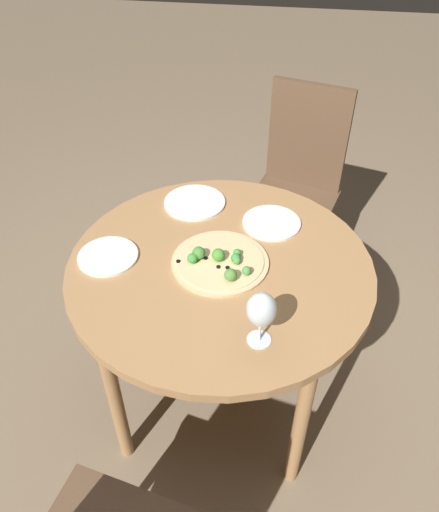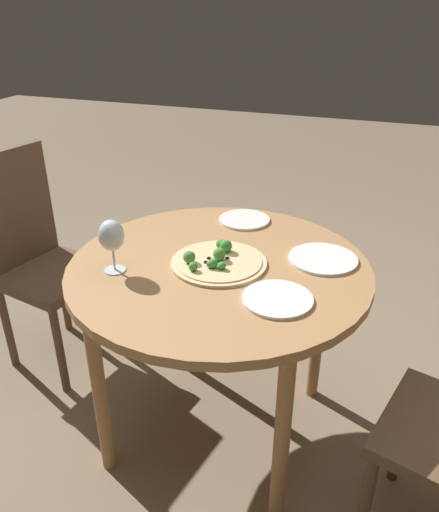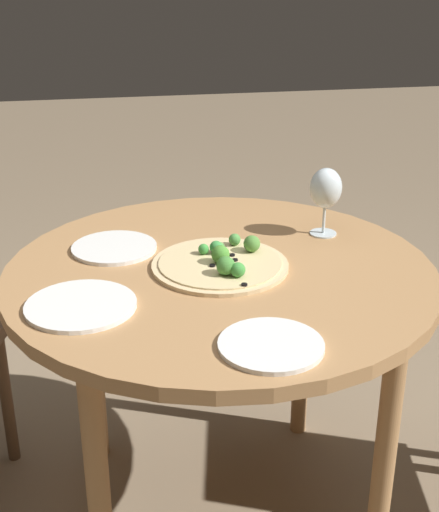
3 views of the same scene
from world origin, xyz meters
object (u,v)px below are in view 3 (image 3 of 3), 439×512
at_px(wine_glass, 326,189).
at_px(plate_far, 271,345).
at_px(plate_side, 114,248).
at_px(pizza, 222,263).
at_px(plate_near, 81,305).

distance_m(wine_glass, plate_far, 0.62).
bearing_deg(plate_side, wine_glass, -179.41).
bearing_deg(pizza, plate_side, -32.35).
bearing_deg(pizza, plate_far, 93.79).
bearing_deg(plate_side, pizza, 147.65).
distance_m(pizza, wine_glass, 0.36).
relative_size(pizza, plate_near, 1.38).
height_order(wine_glass, plate_far, wine_glass).
relative_size(wine_glass, plate_near, 0.76).
xyz_separation_m(pizza, plate_side, (0.25, -0.16, -0.01)).
bearing_deg(plate_side, plate_far, 116.92).
xyz_separation_m(plate_far, plate_side, (0.27, -0.53, 0.00)).
distance_m(wine_glass, plate_side, 0.56).
bearing_deg(plate_far, pizza, -86.21).
height_order(plate_far, plate_side, same).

